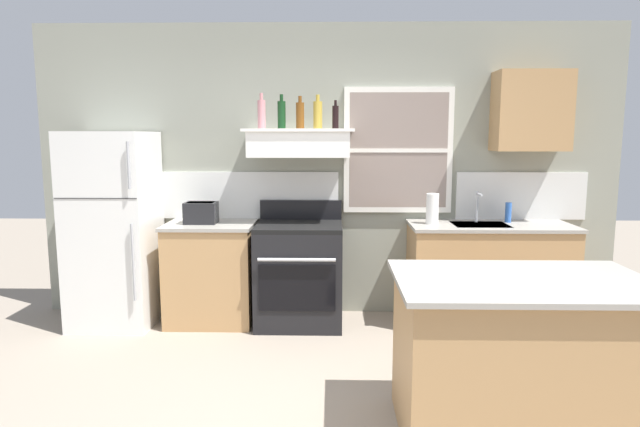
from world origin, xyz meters
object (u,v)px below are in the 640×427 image
Objects in this scene: toaster at (201,212)px; dish_soap_bottle at (508,212)px; stove_range at (299,273)px; bottle_amber_wine at (300,115)px; paper_towel_roll at (432,209)px; bottle_rose_pink at (262,114)px; kitchen_island at (520,357)px; bottle_dark_green_wine at (282,114)px; bottle_balsamic_dark at (335,117)px; bottle_champagne_gold_foil at (318,115)px; refrigerator at (114,229)px.

toaster is 1.65× the size of dish_soap_bottle.
bottle_amber_wine is at bearing 83.19° from stove_range.
bottle_amber_wine is at bearing 178.03° from paper_towel_roll.
kitchen_island is (1.67, -1.91, -1.42)m from bottle_rose_pink.
dish_soap_bottle is at bearing 1.37° from bottle_rose_pink.
bottle_dark_green_wine is at bearing -179.35° from dish_soap_bottle.
bottle_balsamic_dark is 1.37× the size of dish_soap_bottle.
bottle_balsamic_dark is at bearing 1.75° from toaster.
bottle_dark_green_wine reaches higher than toaster.
bottle_champagne_gold_foil is at bearing 4.81° from bottle_dark_green_wine.
bottle_amber_wine is at bearing 176.27° from bottle_balsamic_dark.
bottle_rose_pink is 0.50m from bottle_champagne_gold_foil.
stove_range is 3.64× the size of bottle_dark_green_wine.
paper_towel_roll reaches higher than kitchen_island.
stove_range is 1.42m from bottle_champagne_gold_foil.
bottle_champagne_gold_foil is (0.32, 0.03, -0.00)m from bottle_dark_green_wine.
kitchen_island is (0.16, -1.87, -0.59)m from paper_towel_roll.
bottle_champagne_gold_foil reaches higher than kitchen_island.
kitchen_island is (1.18, -1.97, -1.41)m from bottle_champagne_gold_foil.
bottle_champagne_gold_foil is 1.22× the size of bottle_balsamic_dark.
refrigerator is at bearing -176.53° from bottle_amber_wine.
toaster is 1.23m from bottle_amber_wine.
stove_range is (0.88, -0.02, -0.54)m from toaster.
bottle_dark_green_wine is (0.72, 0.09, 0.86)m from toaster.
dish_soap_bottle is at bearing 8.12° from paper_towel_roll.
bottle_amber_wine is at bearing -178.17° from dish_soap_bottle.
dish_soap_bottle is (0.70, 0.10, -0.04)m from paper_towel_roll.
bottle_dark_green_wine is 1.00× the size of bottle_champagne_gold_foil.
toaster is 0.99× the size of bottle_champagne_gold_foil.
dish_soap_bottle is at bearing 2.60° from refrigerator.
refrigerator is 9.56× the size of dish_soap_bottle.
kitchen_island is at bearing -85.00° from paper_towel_roll.
bottle_champagne_gold_foil is at bearing 22.57° from bottle_amber_wine.
bottle_dark_green_wine is 0.48m from bottle_balsamic_dark.
bottle_amber_wine is 1.05× the size of paper_towel_roll.
bottle_balsamic_dark reaches higher than stove_range.
bottle_balsamic_dark is at bearing -3.73° from bottle_amber_wine.
stove_range is 1.96m from dish_soap_bottle.
dish_soap_bottle is (1.72, -0.00, -0.87)m from bottle_champagne_gold_foil.
bottle_champagne_gold_foil reaches higher than refrigerator.
paper_towel_roll is at bearing 95.00° from kitchen_island.
toaster is at bearing -178.25° from bottle_balsamic_dark.
toaster is at bearing -176.34° from bottle_amber_wine.
bottle_dark_green_wine is 1.06× the size of bottle_amber_wine.
dish_soap_bottle is (1.88, 0.14, 0.54)m from stove_range.
bottle_amber_wine is (0.01, 0.08, 1.40)m from stove_range.
stove_range is at bearing -36.20° from bottle_dark_green_wine.
bottle_rose_pink is 1.72m from paper_towel_roll.
stove_range is 6.06× the size of dish_soap_bottle.
bottle_dark_green_wine is at bearing -175.19° from bottle_champagne_gold_foil.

